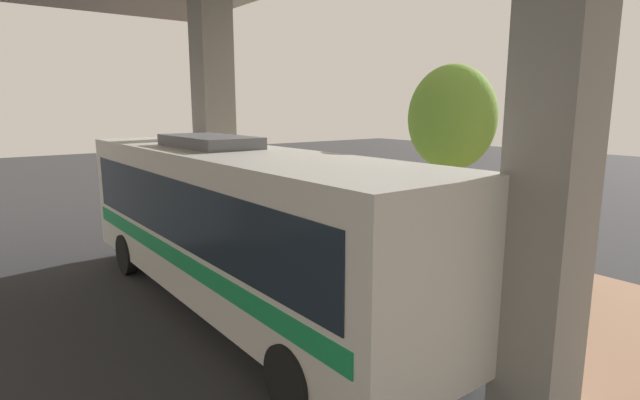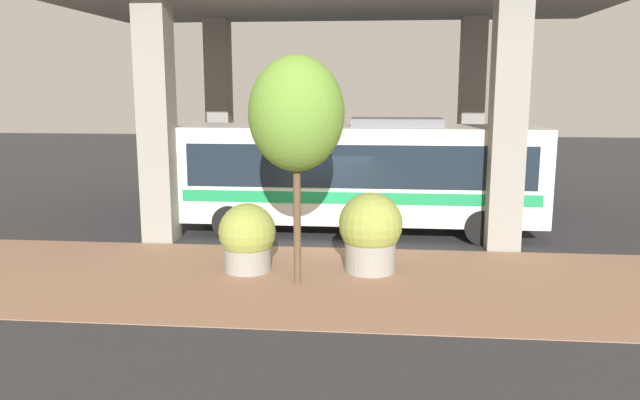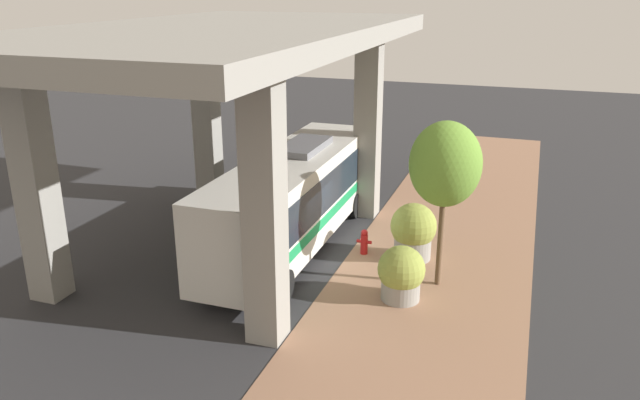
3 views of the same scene
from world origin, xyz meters
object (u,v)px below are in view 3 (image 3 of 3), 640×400
fire_hydrant (364,242)px  street_tree_near (445,165)px  planter_front (401,274)px  planter_middle (413,231)px  bus (293,196)px

fire_hydrant → street_tree_near: size_ratio=0.18×
fire_hydrant → planter_front: bearing=123.9°
street_tree_near → planter_middle: bearing=-55.6°
bus → planter_middle: (-4.14, -0.40, -0.92)m
planter_front → planter_middle: bearing=-85.4°
bus → planter_middle: 4.26m
fire_hydrant → street_tree_near: 4.60m
fire_hydrant → planter_front: size_ratio=0.54×
planter_middle → street_tree_near: (-1.12, 1.63, 2.86)m
bus → planter_front: size_ratio=6.46×
fire_hydrant → planter_front: planter_front is taller
fire_hydrant → planter_middle: 1.72m
planter_middle → street_tree_near: size_ratio=0.38×
planter_front → street_tree_near: bearing=-123.3°
street_tree_near → planter_front: bearing=56.7°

